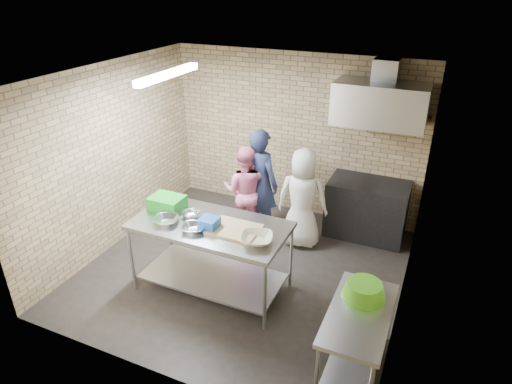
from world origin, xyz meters
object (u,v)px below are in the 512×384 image
at_px(blue_tub, 209,223).
at_px(woman_white, 302,199).
at_px(side_counter, 356,340).
at_px(bottle_red, 385,106).
at_px(green_crate, 167,203).
at_px(man_navy, 260,183).
at_px(prep_table, 212,257).
at_px(green_basin, 364,290).
at_px(stove, 367,209).
at_px(woman_pink, 245,191).

bearing_deg(blue_tub, woman_white, 67.64).
bearing_deg(side_counter, blue_tub, 166.28).
relative_size(side_counter, bottle_red, 6.67).
bearing_deg(bottle_red, side_counter, -82.38).
relative_size(green_crate, bottle_red, 2.41).
bearing_deg(man_navy, prep_table, 105.27).
bearing_deg(bottle_red, green_basin, -82.10).
bearing_deg(stove, prep_table, -125.61).
xyz_separation_m(green_crate, blue_tub, (0.75, -0.22, -0.02)).
height_order(prep_table, bottle_red, bottle_red).
bearing_deg(green_basin, man_navy, 136.28).
distance_m(prep_table, man_navy, 1.61).
relative_size(stove, bottle_red, 6.67).
xyz_separation_m(prep_table, stove, (1.56, 2.17, -0.04)).
distance_m(blue_tub, bottle_red, 3.11).
bearing_deg(prep_table, man_navy, 89.77).
height_order(prep_table, side_counter, prep_table).
bearing_deg(side_counter, woman_white, 121.91).
height_order(bottle_red, woman_white, bottle_red).
bearing_deg(bottle_red, blue_tub, -121.77).
xyz_separation_m(green_basin, woman_pink, (-2.19, 1.79, -0.10)).
bearing_deg(blue_tub, green_crate, 163.65).
xyz_separation_m(green_crate, bottle_red, (2.31, 2.29, 0.97)).
bearing_deg(woman_white, prep_table, 56.04).
height_order(green_basin, man_navy, man_navy).
bearing_deg(blue_tub, man_navy, 91.50).
relative_size(stove, woman_pink, 0.82).
bearing_deg(woman_white, blue_tub, 58.94).
relative_size(green_crate, blue_tub, 2.00).
height_order(green_basin, woman_white, woman_white).
xyz_separation_m(prep_table, woman_pink, (-0.20, 1.47, 0.25)).
bearing_deg(woman_white, woman_pink, -6.26).
xyz_separation_m(prep_table, bottle_red, (1.61, 2.41, 1.54)).
distance_m(prep_table, woman_white, 1.69).
bearing_deg(woman_white, side_counter, 113.21).
height_order(green_crate, man_navy, man_navy).
distance_m(blue_tub, woman_white, 1.76).
xyz_separation_m(green_crate, woman_white, (1.41, 1.38, -0.29)).
xyz_separation_m(side_counter, man_navy, (-2.00, 2.14, 0.49)).
xyz_separation_m(side_counter, bottle_red, (-0.40, 2.99, 1.65)).
bearing_deg(prep_table, woman_pink, 97.79).
bearing_deg(green_basin, side_counter, -85.43).
relative_size(green_basin, man_navy, 0.27).
bearing_deg(prep_table, green_crate, 170.27).
bearing_deg(green_crate, prep_table, -9.73).
height_order(blue_tub, bottle_red, bottle_red).
relative_size(stove, green_basin, 2.61).
distance_m(blue_tub, green_basin, 1.96).
xyz_separation_m(stove, green_basin, (0.43, -2.50, 0.38)).
distance_m(stove, man_navy, 1.72).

